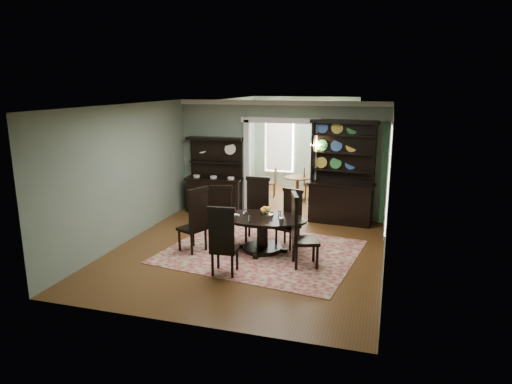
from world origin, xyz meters
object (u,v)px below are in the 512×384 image
Objects in this scene: dining_table at (262,227)px; parlor_table at (297,185)px; sideboard at (215,186)px; welsh_dresser at (342,186)px.

dining_table is 4.35m from parlor_table.
dining_table is 0.92× the size of sideboard.
parlor_table is (1.92, 1.79, -0.24)m from sideboard.
dining_table is at bearing -113.17° from welsh_dresser.
welsh_dresser is at bearing -51.11° from parlor_table.
sideboard is 3.41m from welsh_dresser.
parlor_table is at bearing 90.90° from dining_table.
dining_table is 2.40× the size of parlor_table.
parlor_table is at bearing 39.12° from sideboard.
welsh_dresser reaches higher than sideboard.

